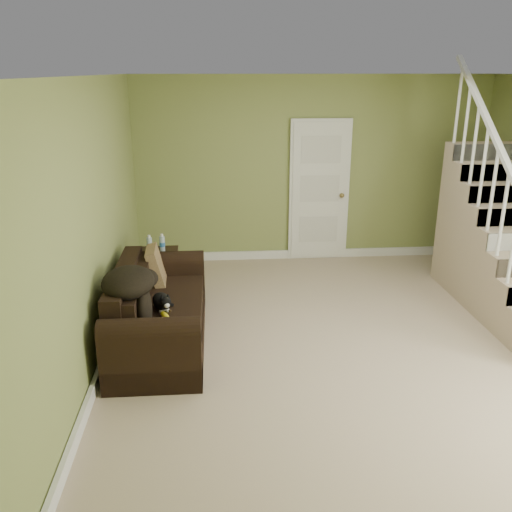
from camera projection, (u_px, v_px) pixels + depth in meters
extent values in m
cube|color=tan|center=(356.00, 345.00, 5.51)|extent=(5.00, 5.50, 0.01)
cube|color=white|center=(374.00, 76.00, 4.66)|extent=(5.00, 5.50, 0.01)
cube|color=olive|center=(312.00, 170.00, 7.68)|extent=(5.00, 0.04, 2.60)
cube|color=olive|center=(93.00, 227.00, 4.90)|extent=(0.04, 5.50, 2.60)
cube|color=white|center=(310.00, 254.00, 8.05)|extent=(5.00, 0.04, 0.12)
cube|color=white|center=(109.00, 348.00, 5.31)|extent=(0.04, 5.50, 0.12)
cube|color=white|center=(319.00, 191.00, 7.75)|extent=(0.86, 0.05, 2.02)
cube|color=white|center=(319.00, 192.00, 7.73)|extent=(0.78, 0.04, 1.96)
sphere|color=olive|center=(342.00, 195.00, 7.73)|extent=(0.07, 0.07, 0.07)
cylinder|color=white|center=(503.00, 214.00, 5.54)|extent=(0.04, 0.04, 0.90)
cylinder|color=white|center=(493.00, 189.00, 5.73)|extent=(0.04, 0.04, 0.90)
cube|color=tan|center=(508.00, 256.00, 6.29)|extent=(1.00, 0.27, 1.20)
cylinder|color=white|center=(483.00, 166.00, 5.92)|extent=(0.04, 0.04, 0.90)
cube|color=tan|center=(498.00, 241.00, 6.52)|extent=(1.00, 0.27, 1.40)
cylinder|color=white|center=(475.00, 145.00, 6.11)|extent=(0.04, 0.04, 0.90)
cube|color=tan|center=(488.00, 227.00, 6.74)|extent=(1.00, 0.27, 1.60)
cylinder|color=white|center=(466.00, 124.00, 6.30)|extent=(0.04, 0.04, 0.90)
cube|color=tan|center=(479.00, 213.00, 6.96)|extent=(1.00, 0.27, 1.80)
cylinder|color=white|center=(458.00, 105.00, 6.49)|extent=(0.04, 0.04, 0.90)
cube|color=white|center=(499.00, 146.00, 5.58)|extent=(0.06, 2.46, 1.84)
cube|color=black|center=(162.00, 331.00, 5.54)|extent=(0.86, 2.00, 0.23)
cube|color=black|center=(170.00, 312.00, 5.48)|extent=(0.65, 1.51, 0.20)
cube|color=black|center=(152.00, 360.00, 4.66)|extent=(0.86, 0.23, 0.56)
cube|color=black|center=(167.00, 284.00, 6.32)|extent=(0.86, 0.23, 0.56)
cylinder|color=black|center=(150.00, 331.00, 4.56)|extent=(0.86, 0.23, 0.23)
cylinder|color=black|center=(166.00, 261.00, 6.23)|extent=(0.86, 0.23, 0.23)
cube|color=black|center=(125.00, 297.00, 5.39)|extent=(0.18, 1.54, 0.57)
cube|color=black|center=(139.00, 290.00, 5.38)|extent=(0.13, 1.49, 0.32)
cube|color=black|center=(159.00, 275.00, 6.59)|extent=(0.49, 0.49, 0.58)
cylinder|color=#AFC6CE|center=(150.00, 246.00, 6.40)|extent=(0.06, 0.06, 0.20)
cylinder|color=#2E70B4|center=(150.00, 246.00, 6.40)|extent=(0.07, 0.07, 0.05)
cylinder|color=white|center=(149.00, 236.00, 6.36)|extent=(0.03, 0.03, 0.03)
cylinder|color=#AFC6CE|center=(162.00, 244.00, 6.45)|extent=(0.06, 0.06, 0.20)
cylinder|color=#2E70B4|center=(162.00, 244.00, 6.45)|extent=(0.07, 0.07, 0.05)
cylinder|color=white|center=(162.00, 235.00, 6.41)|extent=(0.03, 0.03, 0.03)
ellipsoid|color=black|center=(162.00, 301.00, 5.29)|extent=(0.26, 0.33, 0.16)
ellipsoid|color=white|center=(161.00, 307.00, 5.23)|extent=(0.13, 0.15, 0.08)
sphere|color=black|center=(160.00, 302.00, 5.13)|extent=(0.14, 0.14, 0.11)
ellipsoid|color=white|center=(160.00, 306.00, 5.09)|extent=(0.07, 0.06, 0.05)
cone|color=black|center=(156.00, 297.00, 5.11)|extent=(0.05, 0.05, 0.05)
cone|color=black|center=(163.00, 297.00, 5.12)|extent=(0.05, 0.05, 0.05)
cylinder|color=black|center=(171.00, 302.00, 5.42)|extent=(0.15, 0.20, 0.03)
ellipsoid|color=yellow|center=(165.00, 316.00, 5.10)|extent=(0.14, 0.20, 0.05)
cube|color=#4A2C1D|center=(156.00, 267.00, 5.95)|extent=(0.23, 0.44, 0.44)
ellipsoid|color=black|center=(128.00, 282.00, 4.93)|extent=(0.62, 0.72, 0.26)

